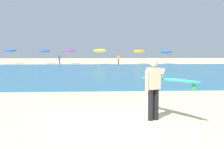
# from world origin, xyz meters

# --- Properties ---
(ground_plane) EXTENTS (160.00, 160.00, 0.00)m
(ground_plane) POSITION_xyz_m (0.00, 0.00, 0.00)
(ground_plane) COLOR beige
(sea) EXTENTS (120.00, 28.00, 0.14)m
(sea) POSITION_xyz_m (0.00, 20.15, 0.07)
(sea) COLOR teal
(sea) RESTS_ON ground
(surfer_with_board) EXTENTS (1.45, 2.50, 1.73)m
(surfer_with_board) POSITION_xyz_m (1.33, 0.33, 1.03)
(surfer_with_board) COLOR black
(surfer_with_board) RESTS_ON ground
(beach_umbrella_0) EXTENTS (1.83, 1.84, 2.39)m
(beach_umbrella_0) POSITION_xyz_m (-13.65, 38.90, 2.13)
(beach_umbrella_0) COLOR beige
(beach_umbrella_0) RESTS_ON ground
(beach_umbrella_1) EXTENTS (1.96, 1.96, 2.32)m
(beach_umbrella_1) POSITION_xyz_m (-8.29, 38.24, 2.08)
(beach_umbrella_1) COLOR beige
(beach_umbrella_1) RESTS_ON ground
(beach_umbrella_2) EXTENTS (2.03, 2.04, 2.30)m
(beach_umbrella_2) POSITION_xyz_m (-4.23, 38.30, 2.10)
(beach_umbrella_2) COLOR beige
(beach_umbrella_2) RESTS_ON ground
(beach_umbrella_3) EXTENTS (2.02, 2.02, 2.38)m
(beach_umbrella_3) POSITION_xyz_m (0.45, 36.80, 2.09)
(beach_umbrella_3) COLOR beige
(beach_umbrella_3) RESTS_ON ground
(beach_umbrella_4) EXTENTS (1.77, 1.78, 2.30)m
(beach_umbrella_4) POSITION_xyz_m (6.66, 37.45, 2.01)
(beach_umbrella_4) COLOR beige
(beach_umbrella_4) RESTS_ON ground
(beach_umbrella_5) EXTENTS (2.05, 2.05, 2.20)m
(beach_umbrella_5) POSITION_xyz_m (10.84, 37.10, 1.93)
(beach_umbrella_5) COLOR beige
(beach_umbrella_5) RESTS_ON ground
(beachgoer_near_row_left) EXTENTS (0.32, 0.20, 1.58)m
(beachgoer_near_row_left) POSITION_xyz_m (-5.73, 36.60, 0.84)
(beachgoer_near_row_left) COLOR #383842
(beachgoer_near_row_left) RESTS_ON ground
(beachgoer_near_row_mid) EXTENTS (0.32, 0.20, 1.58)m
(beachgoer_near_row_mid) POSITION_xyz_m (3.24, 35.66, 0.84)
(beachgoer_near_row_mid) COLOR #383842
(beachgoer_near_row_mid) RESTS_ON ground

